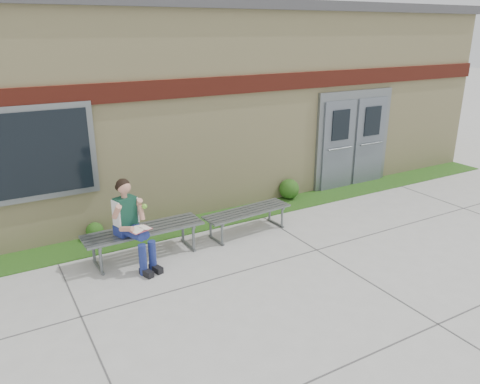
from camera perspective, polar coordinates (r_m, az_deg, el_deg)
ground at (r=7.41m, az=5.68°, el=-10.26°), size 80.00×80.00×0.00m
grass_strip at (r=9.42m, az=-3.52°, el=-3.45°), size 16.00×0.80×0.02m
school_building at (r=11.92m, az=-11.20°, el=11.50°), size 16.20×6.22×4.20m
bench_left at (r=7.97m, az=-11.61°, el=-5.17°), size 2.00×0.59×0.52m
bench_right at (r=8.75m, az=0.89°, el=-2.87°), size 1.76×0.63×0.45m
girl at (r=7.57m, az=-13.07°, el=-3.56°), size 0.60×0.88×1.45m
shrub_mid at (r=8.91m, az=-17.28°, el=-4.55°), size 0.31×0.31×0.31m
shrub_east at (r=10.55m, az=6.00°, el=0.38°), size 0.45×0.45×0.45m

